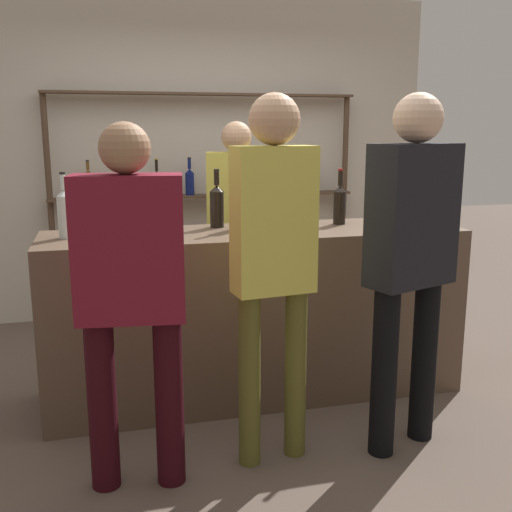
{
  "coord_description": "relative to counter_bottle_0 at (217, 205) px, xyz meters",
  "views": [
    {
      "loc": [
        -0.9,
        -3.45,
        1.64
      ],
      "look_at": [
        0.0,
        0.0,
        0.89
      ],
      "focal_mm": 42.0,
      "sensor_mm": 36.0,
      "label": 1
    }
  ],
  "objects": [
    {
      "name": "bar_counter",
      "position": [
        0.2,
        -0.19,
        -0.66
      ],
      "size": [
        2.54,
        0.65,
        1.04
      ],
      "primitive_type": "cube",
      "color": "brown",
      "rests_on": "ground_plane"
    },
    {
      "name": "customer_right",
      "position": [
        0.78,
        -1.02,
        -0.11
      ],
      "size": [
        0.51,
        0.35,
        1.81
      ],
      "rotation": [
        0.0,
        0.0,
        1.91
      ],
      "color": "black",
      "rests_on": "ground_plane"
    },
    {
      "name": "counter_bottle_2",
      "position": [
        1.1,
        -0.35,
        -0.02
      ],
      "size": [
        0.07,
        0.07,
        0.31
      ],
      "color": "#0F1956",
      "rests_on": "bar_counter"
    },
    {
      "name": "counter_bottle_4",
      "position": [
        0.79,
        -0.08,
        -0.01
      ],
      "size": [
        0.08,
        0.08,
        0.36
      ],
      "color": "black",
      "rests_on": "bar_counter"
    },
    {
      "name": "ground_plane",
      "position": [
        0.2,
        -0.19,
        -1.18
      ],
      "size": [
        16.0,
        16.0,
        0.0
      ],
      "primitive_type": "plane",
      "color": "brown"
    },
    {
      "name": "back_wall",
      "position": [
        0.2,
        1.73,
        0.22
      ],
      "size": [
        4.14,
        0.12,
        2.8
      ],
      "primitive_type": "cube",
      "color": "beige",
      "rests_on": "ground_plane"
    },
    {
      "name": "counter_bottle_0",
      "position": [
        0.0,
        0.0,
        0.0
      ],
      "size": [
        0.09,
        0.09,
        0.36
      ],
      "color": "black",
      "rests_on": "bar_counter"
    },
    {
      "name": "cork_jar",
      "position": [
        -0.68,
        -0.27,
        -0.08
      ],
      "size": [
        0.12,
        0.12,
        0.12
      ],
      "color": "silver",
      "rests_on": "bar_counter"
    },
    {
      "name": "wine_glass",
      "position": [
        -0.55,
        -0.1,
        -0.03
      ],
      "size": [
        0.08,
        0.08,
        0.15
      ],
      "color": "silver",
      "rests_on": "bar_counter"
    },
    {
      "name": "counter_bottle_3",
      "position": [
        -0.9,
        -0.17,
        0.01
      ],
      "size": [
        0.08,
        0.08,
        0.37
      ],
      "color": "silver",
      "rests_on": "bar_counter"
    },
    {
      "name": "customer_left",
      "position": [
        -0.59,
        -1.04,
        -0.21
      ],
      "size": [
        0.5,
        0.27,
        1.68
      ],
      "rotation": [
        0.0,
        0.0,
        1.44
      ],
      "color": "black",
      "rests_on": "ground_plane"
    },
    {
      "name": "counter_bottle_1",
      "position": [
        0.1,
        -0.14,
        -0.01
      ],
      "size": [
        0.09,
        0.09,
        0.35
      ],
      "color": "black",
      "rests_on": "bar_counter"
    },
    {
      "name": "server_behind_counter",
      "position": [
        0.29,
        0.74,
        -0.18
      ],
      "size": [
        0.47,
        0.3,
        1.7
      ],
      "rotation": [
        0.0,
        0.0,
        -1.84
      ],
      "color": "brown",
      "rests_on": "ground_plane"
    },
    {
      "name": "back_shelf",
      "position": [
        0.2,
        1.55,
        0.11
      ],
      "size": [
        2.66,
        0.18,
        1.94
      ],
      "color": "#4C3828",
      "rests_on": "ground_plane"
    },
    {
      "name": "customer_center",
      "position": [
        0.08,
        -0.98,
        -0.08
      ],
      "size": [
        0.4,
        0.24,
        1.81
      ],
      "rotation": [
        0.0,
        0.0,
        1.69
      ],
      "color": "brown",
      "rests_on": "ground_plane"
    }
  ]
}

